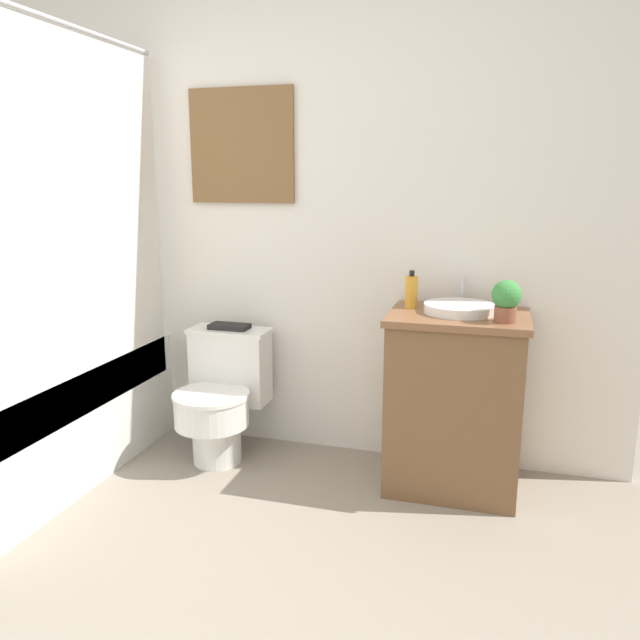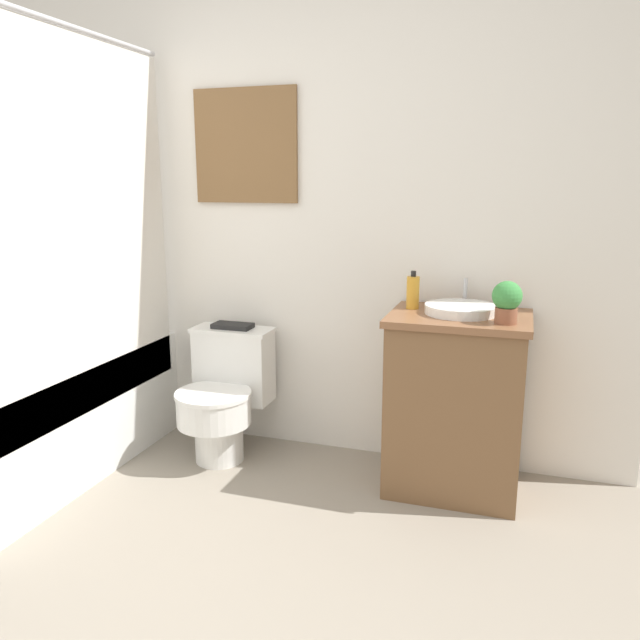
# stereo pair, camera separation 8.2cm
# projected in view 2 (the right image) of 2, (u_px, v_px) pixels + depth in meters

# --- Properties ---
(wall_back) EXTENTS (3.54, 0.07, 2.50)m
(wall_back) POSITION_uv_depth(u_px,v_px,m) (273.00, 203.00, 3.12)
(wall_back) COLOR white
(wall_back) RESTS_ON ground_plane
(shower_area) EXTENTS (0.69, 1.40, 1.98)m
(shower_area) POSITION_uv_depth(u_px,v_px,m) (38.00, 409.00, 2.93)
(shower_area) COLOR white
(shower_area) RESTS_ON ground_plane
(toilet) EXTENTS (0.41, 0.51, 0.63)m
(toilet) POSITION_uv_depth(u_px,v_px,m) (224.00, 394.00, 3.11)
(toilet) COLOR white
(toilet) RESTS_ON ground_plane
(vanity) EXTENTS (0.60, 0.47, 0.80)m
(vanity) POSITION_uv_depth(u_px,v_px,m) (455.00, 403.00, 2.76)
(vanity) COLOR brown
(vanity) RESTS_ON ground_plane
(sink) EXTENTS (0.31, 0.34, 0.13)m
(sink) POSITION_uv_depth(u_px,v_px,m) (461.00, 309.00, 2.69)
(sink) COLOR white
(sink) RESTS_ON vanity
(soap_bottle) EXTENTS (0.06, 0.06, 0.17)m
(soap_bottle) POSITION_uv_depth(u_px,v_px,m) (413.00, 292.00, 2.78)
(soap_bottle) COLOR gold
(soap_bottle) RESTS_ON vanity
(potted_plant) EXTENTS (0.12, 0.12, 0.17)m
(potted_plant) POSITION_uv_depth(u_px,v_px,m) (507.00, 300.00, 2.49)
(potted_plant) COLOR brown
(potted_plant) RESTS_ON vanity
(book_on_tank) EXTENTS (0.20, 0.10, 0.02)m
(book_on_tank) POSITION_uv_depth(u_px,v_px,m) (233.00, 326.00, 3.15)
(book_on_tank) COLOR black
(book_on_tank) RESTS_ON toilet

